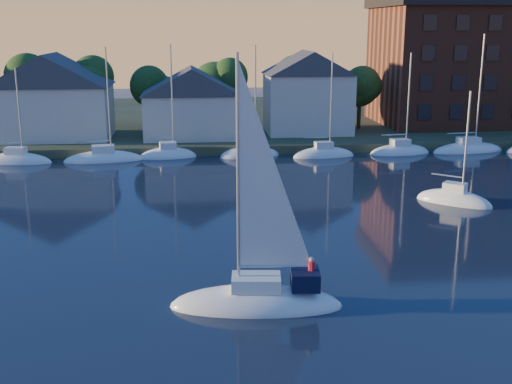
{
  "coord_description": "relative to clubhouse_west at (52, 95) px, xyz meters",
  "views": [
    {
      "loc": [
        -6.3,
        -18.09,
        13.55
      ],
      "look_at": [
        -2.14,
        22.0,
        3.14
      ],
      "focal_mm": 45.0,
      "sensor_mm": 36.0,
      "label": 1
    }
  ],
  "objects": [
    {
      "name": "shoreline_land",
      "position": [
        22.0,
        17.0,
        -5.93
      ],
      "size": [
        160.0,
        50.0,
        2.0
      ],
      "primitive_type": "cube",
      "color": "#2D3921",
      "rests_on": "ground"
    },
    {
      "name": "wooden_dock",
      "position": [
        22.0,
        -6.0,
        -5.93
      ],
      "size": [
        120.0,
        3.0,
        1.0
      ],
      "primitive_type": "cube",
      "color": "brown",
      "rests_on": "ground"
    },
    {
      "name": "clubhouse_west",
      "position": [
        0.0,
        0.0,
        0.0
      ],
      "size": [
        13.65,
        9.45,
        9.64
      ],
      "color": "beige",
      "rests_on": "shoreline_land"
    },
    {
      "name": "clubhouse_centre",
      "position": [
        16.0,
        -1.0,
        -0.8
      ],
      "size": [
        11.55,
        8.4,
        8.08
      ],
      "color": "beige",
      "rests_on": "shoreline_land"
    },
    {
      "name": "clubhouse_east",
      "position": [
        30.0,
        1.0,
        0.07
      ],
      "size": [
        10.5,
        8.4,
        9.8
      ],
      "color": "beige",
      "rests_on": "shoreline_land"
    },
    {
      "name": "condo_block",
      "position": [
        56.0,
        6.95,
        3.86
      ],
      "size": [
        31.0,
        17.0,
        17.4
      ],
      "color": "brown",
      "rests_on": "shoreline_land"
    },
    {
      "name": "tree_line",
      "position": [
        24.0,
        5.0,
        1.24
      ],
      "size": [
        93.4,
        5.4,
        8.9
      ],
      "color": "#382A19",
      "rests_on": "shoreline_land"
    },
    {
      "name": "moored_fleet",
      "position": [
        26.0,
        -9.0,
        -5.83
      ],
      "size": [
        95.5,
        2.4,
        12.05
      ],
      "color": "white",
      "rests_on": "ground"
    },
    {
      "name": "hero_sailboat",
      "position": [
        18.9,
        -46.71,
        -5.36
      ],
      "size": [
        8.86,
        3.64,
        13.55
      ],
      "rotation": [
        0.0,
        0.0,
        3.04
      ],
      "color": "white",
      "rests_on": "ground"
    },
    {
      "name": "drifting_sailboat_right",
      "position": [
        36.37,
        -29.01,
        -5.83
      ],
      "size": [
        5.95,
        5.48,
        9.97
      ],
      "rotation": [
        0.0,
        0.0,
        -0.7
      ],
      "color": "white",
      "rests_on": "ground"
    }
  ]
}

